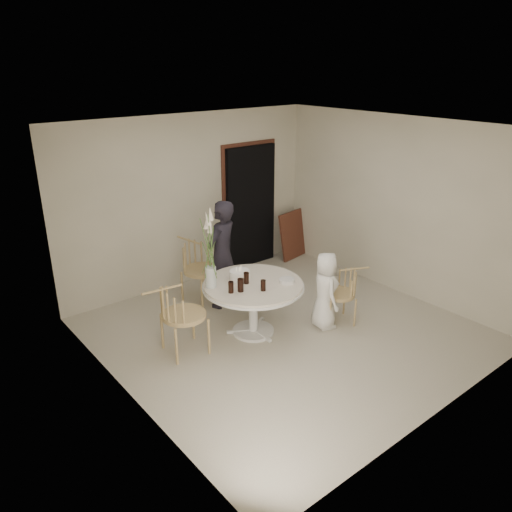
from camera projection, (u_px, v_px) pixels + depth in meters
ground at (285, 331)px, 6.77m from camera, size 4.50×4.50×0.00m
room_shell at (288, 217)px, 6.17m from camera, size 4.50×4.50×4.50m
doorway at (250, 207)px, 8.64m from camera, size 1.00×0.10×2.10m
door_trim at (249, 203)px, 8.64m from camera, size 1.12×0.03×2.22m
table at (253, 291)px, 6.52m from camera, size 1.33×1.33×0.73m
picture_frame at (293, 235)px, 9.16m from camera, size 0.67×0.30×0.86m
chair_far at (196, 262)px, 7.47m from camera, size 0.58×0.62×0.95m
chair_right at (346, 287)px, 6.85m from camera, size 0.58×0.57×0.80m
chair_left at (174, 310)px, 6.02m from camera, size 0.60×0.57×0.95m
girl at (222, 255)px, 7.21m from camera, size 0.69×0.57×1.61m
boy at (325, 291)px, 6.70m from camera, size 0.52×0.62×1.08m
birthday_cake at (240, 275)px, 6.55m from camera, size 0.27×0.27×0.18m
cola_tumbler_a at (241, 285)px, 6.21m from camera, size 0.10×0.10×0.17m
cola_tumbler_b at (263, 285)px, 6.24m from camera, size 0.07×0.07×0.14m
cola_tumbler_c at (231, 287)px, 6.18m from camera, size 0.09×0.09×0.15m
cola_tumbler_d at (246, 278)px, 6.44m from camera, size 0.07×0.07×0.15m
plate_stack at (287, 281)px, 6.48m from camera, size 0.23×0.23×0.05m
flower_vase at (210, 257)px, 6.22m from camera, size 0.14×0.14×1.07m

